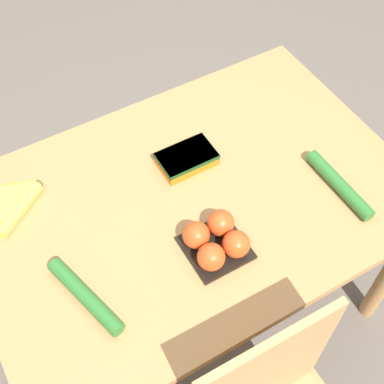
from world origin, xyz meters
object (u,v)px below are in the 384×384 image
at_px(carrot_bag, 187,158).
at_px(cucumber_near, 85,296).
at_px(tomato_pack, 216,241).
at_px(cucumber_far, 339,184).
at_px(banana_bunch, 11,200).

xyz_separation_m(carrot_bag, cucumber_near, (0.46, 0.27, -0.00)).
relative_size(tomato_pack, cucumber_near, 0.62).
xyz_separation_m(tomato_pack, carrot_bag, (-0.08, -0.31, -0.02)).
height_order(cucumber_near, cucumber_far, same).
distance_m(carrot_bag, cucumber_far, 0.47).
height_order(carrot_bag, cucumber_near, carrot_bag).
distance_m(banana_bunch, tomato_pack, 0.62).
bearing_deg(cucumber_far, banana_bunch, -26.69).
bearing_deg(tomato_pack, cucumber_near, -5.91).
bearing_deg(banana_bunch, cucumber_far, 153.31).
height_order(tomato_pack, cucumber_near, tomato_pack).
height_order(tomato_pack, carrot_bag, tomato_pack).
relative_size(carrot_bag, cucumber_near, 0.65).
relative_size(cucumber_near, cucumber_far, 1.00).
distance_m(tomato_pack, cucumber_near, 0.38).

